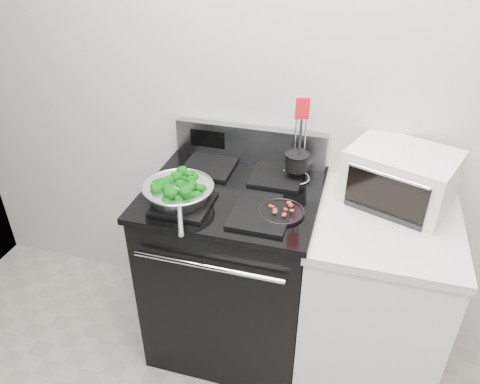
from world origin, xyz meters
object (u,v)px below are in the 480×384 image
(gas_range, at_px, (233,267))
(bacon_plate, at_px, (281,210))
(skillet, at_px, (178,192))
(toaster_oven, at_px, (400,177))
(utensil_holder, at_px, (297,166))

(gas_range, height_order, bacon_plate, gas_range)
(skillet, xyz_separation_m, bacon_plate, (0.45, 0.03, -0.03))
(bacon_plate, bearing_deg, toaster_oven, 30.91)
(skillet, distance_m, toaster_oven, 0.97)
(utensil_holder, bearing_deg, skillet, -159.16)
(utensil_holder, bearing_deg, toaster_oven, -17.02)
(toaster_oven, bearing_deg, gas_range, -146.82)
(gas_range, relative_size, skillet, 2.42)
(skillet, distance_m, utensil_holder, 0.56)
(bacon_plate, bearing_deg, gas_range, 154.03)
(skillet, relative_size, bacon_plate, 2.40)
(bacon_plate, bearing_deg, utensil_holder, 88.22)
(skillet, bearing_deg, gas_range, 14.02)
(skillet, xyz_separation_m, toaster_oven, (0.91, 0.31, 0.04))
(gas_range, height_order, utensil_holder, utensil_holder)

